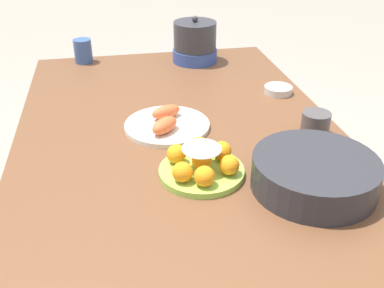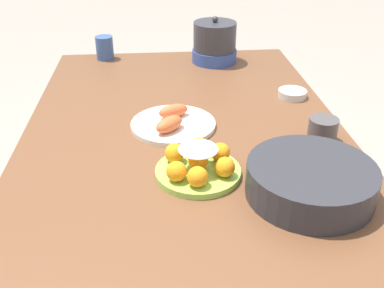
{
  "view_description": "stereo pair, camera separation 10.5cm",
  "coord_description": "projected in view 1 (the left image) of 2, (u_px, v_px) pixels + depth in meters",
  "views": [
    {
      "loc": [
        1.07,
        -0.18,
        1.33
      ],
      "look_at": [
        0.08,
        0.01,
        0.76
      ],
      "focal_mm": 42.0,
      "sensor_mm": 36.0,
      "label": 1
    },
    {
      "loc": [
        1.09,
        -0.08,
        1.33
      ],
      "look_at": [
        0.08,
        0.01,
        0.76
      ],
      "focal_mm": 42.0,
      "sensor_mm": 36.0,
      "label": 2
    }
  ],
  "objects": [
    {
      "name": "seafood_platter",
      "position": [
        167.0,
        124.0,
        1.31
      ],
      "size": [
        0.25,
        0.25,
        0.06
      ],
      "color": "silver",
      "rests_on": "dining_table"
    },
    {
      "name": "serving_bowl",
      "position": [
        315.0,
        172.0,
        1.04
      ],
      "size": [
        0.29,
        0.29,
        0.08
      ],
      "color": "#2D2D33",
      "rests_on": "dining_table"
    },
    {
      "name": "sauce_bowl",
      "position": [
        278.0,
        90.0,
        1.54
      ],
      "size": [
        0.1,
        0.1,
        0.03
      ],
      "color": "beige",
      "rests_on": "dining_table"
    },
    {
      "name": "dining_table",
      "position": [
        184.0,
        166.0,
        1.29
      ],
      "size": [
        1.58,
        0.94,
        0.72
      ],
      "color": "brown",
      "rests_on": "ground_plane"
    },
    {
      "name": "cup_far",
      "position": [
        315.0,
        124.0,
        1.27
      ],
      "size": [
        0.08,
        0.08,
        0.07
      ],
      "color": "#4C4747",
      "rests_on": "dining_table"
    },
    {
      "name": "warming_pot",
      "position": [
        195.0,
        42.0,
        1.8
      ],
      "size": [
        0.18,
        0.18,
        0.18
      ],
      "color": "#334C99",
      "rests_on": "dining_table"
    },
    {
      "name": "cake_plate",
      "position": [
        202.0,
        164.0,
        1.09
      ],
      "size": [
        0.21,
        0.21,
        0.08
      ],
      "color": "#99CC4C",
      "rests_on": "dining_table"
    },
    {
      "name": "cup_near",
      "position": [
        83.0,
        51.0,
        1.8
      ],
      "size": [
        0.07,
        0.07,
        0.09
      ],
      "color": "#38568E",
      "rests_on": "dining_table"
    }
  ]
}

